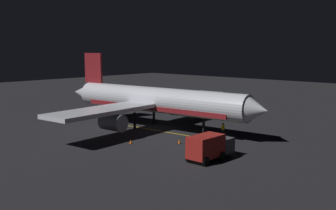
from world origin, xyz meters
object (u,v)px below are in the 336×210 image
(traffic_cone_near_right, at_px, (179,141))
(ground_crew_worker, at_px, (223,129))
(traffic_cone_far, at_px, (131,142))
(traffic_cone_near_left, at_px, (202,141))
(airliner, at_px, (154,101))
(baggage_truck, at_px, (209,147))
(traffic_cone_under_wing, at_px, (203,130))
(catering_truck, at_px, (189,108))

(traffic_cone_near_right, bearing_deg, ground_crew_worker, 167.65)
(ground_crew_worker, distance_m, traffic_cone_far, 12.12)
(traffic_cone_near_left, bearing_deg, traffic_cone_near_right, -39.51)
(airliner, relative_size, traffic_cone_far, 61.63)
(airliner, relative_size, traffic_cone_near_left, 61.63)
(baggage_truck, bearing_deg, traffic_cone_far, -86.63)
(ground_crew_worker, distance_m, traffic_cone_near_left, 4.72)
(traffic_cone_near_left, height_order, traffic_cone_under_wing, same)
(airliner, bearing_deg, catering_truck, -164.09)
(ground_crew_worker, height_order, traffic_cone_near_right, ground_crew_worker)
(catering_truck, height_order, traffic_cone_near_left, catering_truck)
(airliner, relative_size, catering_truck, 5.36)
(baggage_truck, relative_size, ground_crew_worker, 3.21)
(catering_truck, height_order, traffic_cone_far, catering_truck)
(baggage_truck, relative_size, traffic_cone_near_right, 10.15)
(traffic_cone_near_left, relative_size, traffic_cone_far, 1.00)
(traffic_cone_under_wing, bearing_deg, baggage_truck, 39.96)
(baggage_truck, xyz_separation_m, traffic_cone_near_right, (-3.37, -6.87, -1.06))
(baggage_truck, distance_m, catering_truck, 27.39)
(catering_truck, xyz_separation_m, traffic_cone_near_right, (16.42, 12.07, -1.04))
(catering_truck, bearing_deg, traffic_cone_under_wing, 47.55)
(airliner, relative_size, traffic_cone_near_right, 61.63)
(ground_crew_worker, height_order, traffic_cone_near_left, ground_crew_worker)
(airliner, height_order, traffic_cone_far, airliner)
(airliner, distance_m, catering_truck, 12.45)
(airliner, bearing_deg, ground_crew_worker, 101.45)
(ground_crew_worker, relative_size, traffic_cone_near_left, 3.16)
(traffic_cone_near_left, distance_m, traffic_cone_near_right, 2.73)
(airliner, xyz_separation_m, ground_crew_worker, (-2.07, 10.21, -2.92))
(traffic_cone_under_wing, bearing_deg, airliner, -69.93)
(airliner, relative_size, ground_crew_worker, 19.48)
(ground_crew_worker, distance_m, traffic_cone_near_right, 6.96)
(airliner, distance_m, traffic_cone_near_left, 11.35)
(airliner, bearing_deg, traffic_cone_near_right, 61.71)
(traffic_cone_near_left, height_order, traffic_cone_far, same)
(traffic_cone_near_left, xyz_separation_m, traffic_cone_far, (6.11, -5.76, 0.00))
(baggage_truck, relative_size, traffic_cone_near_left, 10.15)
(ground_crew_worker, bearing_deg, traffic_cone_near_left, 3.10)
(traffic_cone_near_left, bearing_deg, traffic_cone_under_wing, -143.91)
(airliner, distance_m, traffic_cone_far, 10.52)
(traffic_cone_far, bearing_deg, traffic_cone_under_wing, 169.56)
(baggage_truck, bearing_deg, traffic_cone_near_left, -136.81)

